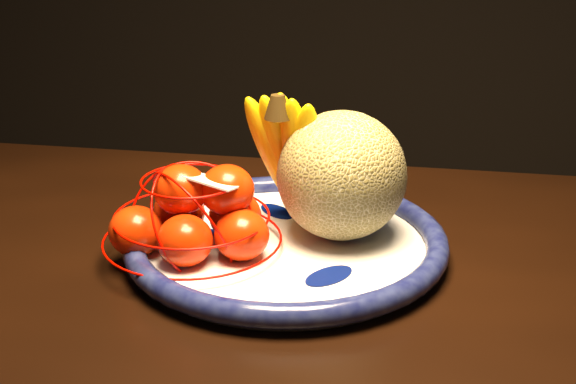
% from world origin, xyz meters
% --- Properties ---
extents(fruit_bowl, '(0.35, 0.35, 0.03)m').
position_xyz_m(fruit_bowl, '(-0.00, 0.19, 0.77)').
color(fruit_bowl, white).
rests_on(fruit_bowl, dining_table).
extents(cantaloupe, '(0.14, 0.14, 0.14)m').
position_xyz_m(cantaloupe, '(0.05, 0.22, 0.84)').
color(cantaloupe, olive).
rests_on(cantaloupe, fruit_bowl).
extents(banana_bunch, '(0.11, 0.11, 0.17)m').
position_xyz_m(banana_bunch, '(-0.01, 0.25, 0.86)').
color(banana_bunch, yellow).
rests_on(banana_bunch, fruit_bowl).
extents(mandarin_bag, '(0.20, 0.20, 0.12)m').
position_xyz_m(mandarin_bag, '(-0.09, 0.16, 0.81)').
color(mandarin_bag, red).
rests_on(mandarin_bag, fruit_bowl).
extents(price_tag, '(0.08, 0.05, 0.01)m').
position_xyz_m(price_tag, '(-0.08, 0.15, 0.85)').
color(price_tag, white).
rests_on(price_tag, mandarin_bag).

